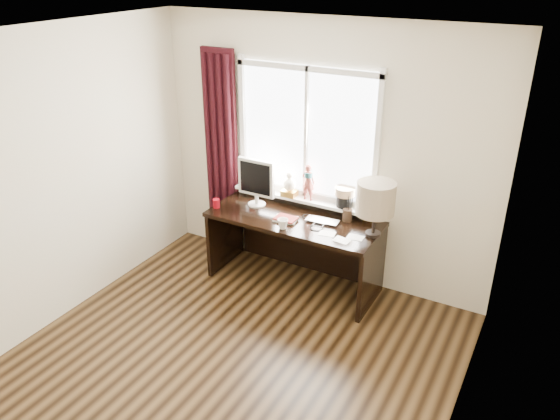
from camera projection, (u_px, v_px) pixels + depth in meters
The scene contains 18 objects.
floor at pixel (209, 385), 4.31m from camera, with size 3.50×4.00×0.00m, color #51381D.
ceiling at pixel (185, 45), 3.20m from camera, with size 3.50×4.00×0.00m, color white.
wall_back at pixel (321, 155), 5.34m from camera, with size 3.50×2.60×0.00m, color beige.
wall_left at pixel (28, 191), 4.52m from camera, with size 4.00×2.60×0.00m, color beige.
wall_right at pixel (457, 313), 2.99m from camera, with size 4.00×2.60×0.00m, color beige.
laptop at pixel (323, 221), 5.23m from camera, with size 0.32×0.20×0.03m, color silver.
mug at pixel (283, 223), 5.09m from camera, with size 0.10×0.10×0.10m, color white.
red_cup at pixel (216, 203), 5.52m from camera, with size 0.07×0.07×0.09m, color maroon.
window at pixel (306, 153), 5.35m from camera, with size 1.52×0.20×1.40m.
curtain at pixel (221, 157), 5.84m from camera, with size 0.38×0.09×2.25m.
desk at pixel (298, 235), 5.50m from camera, with size 1.70×0.70×0.75m.
monitor at pixel (256, 180), 5.47m from camera, with size 0.40×0.18×0.49m.
notebook_stack at pixel (286, 219), 5.26m from camera, with size 0.24×0.20×0.03m.
brush_holder at pixel (347, 215), 5.24m from camera, with size 0.09×0.09×0.25m.
icon_frame at pixel (368, 214), 5.24m from camera, with size 0.10×0.04×0.13m.
table_lamp at pixel (376, 199), 4.84m from camera, with size 0.35×0.35×0.52m.
loose_papers at pixel (341, 237), 4.96m from camera, with size 0.42×0.23×0.00m.
desk_cables at pixel (318, 223), 5.21m from camera, with size 0.33×0.34×0.01m.
Camera 1 is at (2.08, -2.63, 3.09)m, focal length 35.00 mm.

